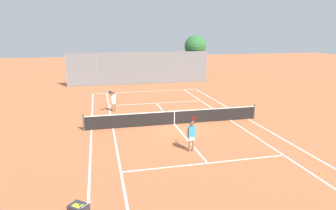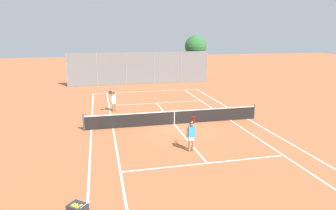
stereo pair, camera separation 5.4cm
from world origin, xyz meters
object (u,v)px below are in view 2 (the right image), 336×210
Objects in this scene: loose_tennis_ball_1 at (174,96)px; loose_tennis_ball_4 at (320,174)px; loose_tennis_ball_2 at (179,107)px; loose_tennis_ball_5 at (192,98)px; player_near_side at (191,134)px; tree_behind_left at (196,47)px; player_far_left at (114,100)px; loose_tennis_ball_0 at (164,95)px; tennis_net at (174,117)px.

loose_tennis_ball_4 is at bearing -82.55° from loose_tennis_ball_1.
loose_tennis_ball_2 and loose_tennis_ball_5 have the same top height.
loose_tennis_ball_2 is at bearing 78.53° from player_near_side.
loose_tennis_ball_5 is at bearing 92.72° from loose_tennis_ball_4.
tree_behind_left is (6.19, 14.47, 4.16)m from loose_tennis_ball_2.
loose_tennis_ball_2 is (-0.62, -4.08, 0.00)m from loose_tennis_ball_1.
tree_behind_left reaches higher than loose_tennis_ball_5.
loose_tennis_ball_5 is (3.99, 12.37, -0.89)m from player_near_side.
player_near_side is at bearing -69.00° from player_far_left.
tree_behind_left is at bearing 70.29° from loose_tennis_ball_5.
player_near_side is 13.03m from loose_tennis_ball_5.
player_far_left is 0.31× the size of tree_behind_left.
loose_tennis_ball_1 is at bearing -53.89° from loose_tennis_ball_0.
player_far_left is (-3.80, 4.30, 0.42)m from tennis_net.
loose_tennis_ball_0 is 1.29m from loose_tennis_ball_1.
tree_behind_left is at bearing 55.89° from loose_tennis_ball_0.
tree_behind_left is (5.57, 10.39, 4.16)m from loose_tennis_ball_1.
player_far_left reaches higher than loose_tennis_ball_2.
tennis_net is at bearing -104.35° from loose_tennis_ball_1.
tree_behind_left reaches higher than loose_tennis_ball_0.
tennis_net is 181.82× the size of loose_tennis_ball_4.
player_near_side reaches higher than loose_tennis_ball_2.
player_near_side is 0.31× the size of tree_behind_left.
tree_behind_left is at bearing 61.81° from loose_tennis_ball_1.
tennis_net is 20.85m from tree_behind_left.
loose_tennis_ball_2 is (5.38, 0.22, -0.89)m from player_far_left.
player_near_side is at bearing -96.92° from loose_tennis_ball_0.
loose_tennis_ball_4 is 28.11m from tree_behind_left.
tree_behind_left reaches higher than loose_tennis_ball_1.
tree_behind_left is at bearing 83.15° from loose_tennis_ball_4.
loose_tennis_ball_0 is (5.24, 5.35, -0.89)m from player_far_left.
player_far_left is at bearing -156.29° from loose_tennis_ball_5.
loose_tennis_ball_1 is 1.00× the size of loose_tennis_ball_2.
player_near_side reaches higher than loose_tennis_ball_5.
player_far_left is at bearing 122.58° from loose_tennis_ball_4.
loose_tennis_ball_2 is 0.01× the size of tree_behind_left.
player_near_side is 1.00× the size of player_far_left.
loose_tennis_ball_5 is (3.68, 7.59, -0.48)m from tennis_net.
player_near_side reaches higher than loose_tennis_ball_1.
loose_tennis_ball_0 and loose_tennis_ball_1 have the same top height.
player_near_side is 13.65m from loose_tennis_ball_1.
player_far_left is at bearing 131.42° from tennis_net.
tennis_net is 8.90m from loose_tennis_ball_1.
tree_behind_left reaches higher than loose_tennis_ball_2.
loose_tennis_ball_5 is at bearing 23.71° from player_far_left.
player_far_left reaches higher than loose_tennis_ball_0.
loose_tennis_ball_4 is 0.01× the size of tree_behind_left.
tennis_net is 4.81m from player_near_side.
loose_tennis_ball_4 is at bearing -57.42° from player_far_left.
player_near_side is at bearing 141.22° from loose_tennis_ball_4.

